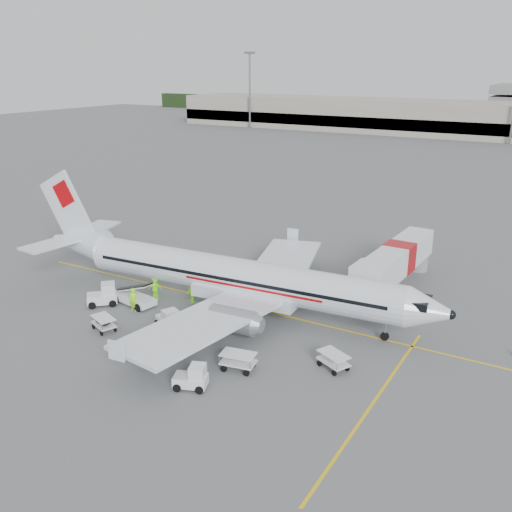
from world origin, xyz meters
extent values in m
plane|color=#56595B|center=(0.00, 0.00, 0.00)|extent=(360.00, 360.00, 0.00)
cube|color=yellow|center=(0.00, 0.00, 0.01)|extent=(44.00, 0.20, 0.01)
cube|color=yellow|center=(14.00, -8.00, 0.01)|extent=(0.20, 20.00, 0.01)
cone|color=#FB410A|center=(4.67, 15.18, 0.31)|extent=(0.39, 0.39, 0.63)
cone|color=#FB410A|center=(-2.42, -11.77, 0.36)|extent=(0.44, 0.44, 0.71)
imported|color=#8CF80F|center=(-7.23, -5.24, 0.96)|extent=(0.81, 0.66, 1.92)
imported|color=#8CF80F|center=(-4.29, -1.50, 0.81)|extent=(1.00, 0.96, 1.62)
imported|color=#8CF80F|center=(-7.57, -2.04, 0.93)|extent=(1.05, 1.36, 1.85)
imported|color=#8CF80F|center=(-7.15, -2.62, 0.95)|extent=(1.19, 0.98, 1.90)
camera|label=1|loc=(22.70, -36.83, 19.06)|focal=40.00mm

